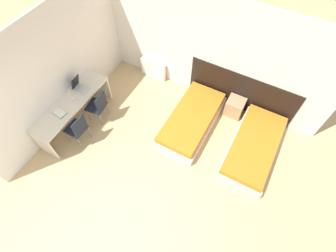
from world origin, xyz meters
TOP-DOWN VIEW (x-y plane):
  - ground_plane at (0.00, 0.00)m, footprint 20.00×20.00m
  - wall_back at (0.00, 3.79)m, footprint 5.89×0.05m
  - wall_left at (-2.47, 1.88)m, footprint 0.05×4.76m
  - headboard_panel at (1.05, 3.75)m, footprint 2.60×0.03m
  - bed_near_window at (0.29, 2.71)m, footprint 0.97×2.02m
  - bed_near_door at (1.82, 2.71)m, footprint 0.97×2.02m
  - nightstand at (1.05, 3.52)m, footprint 0.41×0.39m
  - radiator at (-1.32, 3.67)m, footprint 0.71×0.12m
  - desk at (-2.15, 1.47)m, footprint 0.59×2.04m
  - chair_near_laptop at (-1.72, 1.83)m, footprint 0.45×0.45m
  - chair_near_notebook at (-1.72, 1.10)m, footprint 0.41×0.41m
  - laptop at (-2.21, 1.90)m, footprint 0.36×0.26m
  - open_notebook at (-2.14, 1.13)m, footprint 0.31×0.22m
  - mug at (-2.11, 1.56)m, footprint 0.08×0.08m

SIDE VIEW (x-z plane):
  - ground_plane at x=0.00m, z-range 0.00..0.00m
  - bed_near_window at x=0.29m, z-range -0.01..0.37m
  - bed_near_door at x=1.82m, z-range -0.01..0.37m
  - nightstand at x=1.05m, z-range 0.00..0.47m
  - radiator at x=-1.32m, z-range 0.00..0.52m
  - chair_near_laptop at x=-1.72m, z-range 0.05..0.93m
  - chair_near_notebook at x=-1.72m, z-range 0.05..0.93m
  - headboard_panel at x=1.05m, z-range 0.00..1.07m
  - desk at x=-2.15m, z-range 0.21..0.94m
  - open_notebook at x=-2.14m, z-range 0.74..0.75m
  - mug at x=-2.11m, z-range 0.74..0.83m
  - laptop at x=-2.21m, z-range 0.63..0.98m
  - wall_back at x=0.00m, z-range 0.00..2.70m
  - wall_left at x=-2.47m, z-range 0.00..2.70m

